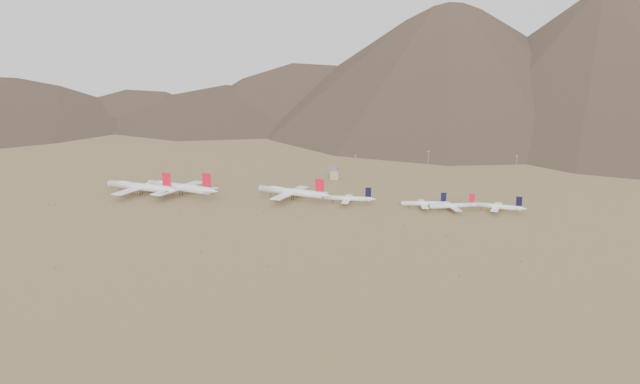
% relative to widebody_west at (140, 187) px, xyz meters
% --- Properties ---
extents(ground, '(3000.00, 3000.00, 0.00)m').
position_rel_widebody_west_xyz_m(ground, '(122.13, -26.25, -7.48)').
color(ground, '#9F8352').
rests_on(ground, ground).
extents(mountain_ridge, '(4400.00, 1000.00, 300.00)m').
position_rel_widebody_west_xyz_m(mountain_ridge, '(122.13, 873.75, 142.52)').
color(mountain_ridge, '#47362A').
rests_on(mountain_ridge, ground).
extents(widebody_west, '(71.97, 56.53, 21.69)m').
position_rel_widebody_west_xyz_m(widebody_west, '(0.00, 0.00, 0.00)').
color(widebody_west, white).
rests_on(widebody_west, ground).
extents(widebody_centre, '(72.75, 57.76, 22.33)m').
position_rel_widebody_west_xyz_m(widebody_centre, '(34.22, 3.67, 0.22)').
color(widebody_centre, white).
rests_on(widebody_centre, ground).
extents(widebody_east, '(65.62, 51.85, 19.96)m').
position_rel_widebody_west_xyz_m(widebody_east, '(130.07, 7.27, -0.60)').
color(widebody_east, white).
rests_on(widebody_east, ground).
extents(narrowbody_a, '(42.44, 30.28, 14.00)m').
position_rel_widebody_west_xyz_m(narrowbody_a, '(178.45, 3.00, -2.93)').
color(narrowbody_a, white).
rests_on(narrowbody_a, ground).
extents(narrowbody_b, '(38.82, 28.27, 12.88)m').
position_rel_widebody_west_xyz_m(narrowbody_b, '(238.76, -0.65, -3.30)').
color(narrowbody_b, white).
rests_on(narrowbody_b, ground).
extents(narrowbody_c, '(38.36, 28.66, 13.23)m').
position_rel_widebody_west_xyz_m(narrowbody_c, '(260.52, -3.86, -3.19)').
color(narrowbody_c, white).
rests_on(narrowbody_c, ground).
extents(narrowbody_d, '(40.26, 29.55, 13.46)m').
position_rel_widebody_west_xyz_m(narrowbody_d, '(294.05, -0.89, -3.11)').
color(narrowbody_d, white).
rests_on(narrowbody_d, ground).
extents(control_tower, '(8.00, 8.00, 12.00)m').
position_rel_widebody_west_xyz_m(control_tower, '(152.13, 93.75, -2.16)').
color(control_tower, tan).
rests_on(control_tower, ground).
extents(mast_far_west, '(2.00, 0.60, 25.70)m').
position_rel_widebody_west_xyz_m(mast_far_west, '(-30.01, 97.72, 6.73)').
color(mast_far_west, gray).
rests_on(mast_far_west, ground).
extents(mast_west, '(2.00, 0.60, 25.70)m').
position_rel_widebody_west_xyz_m(mast_west, '(74.63, 102.71, 6.73)').
color(mast_west, gray).
rests_on(mast_west, ground).
extents(mast_centre, '(2.00, 0.60, 25.70)m').
position_rel_widebody_west_xyz_m(mast_centre, '(172.85, 83.31, 6.73)').
color(mast_centre, gray).
rests_on(mast_centre, ground).
extents(mast_east, '(2.00, 0.60, 25.70)m').
position_rel_widebody_west_xyz_m(mast_east, '(238.64, 117.41, 6.73)').
color(mast_east, gray).
rests_on(mast_east, ground).
extents(mast_far_east, '(2.00, 0.60, 25.70)m').
position_rel_widebody_west_xyz_m(mast_far_east, '(318.56, 107.34, 6.73)').
color(mast_far_east, gray).
rests_on(mast_far_east, ground).
extents(desert_scrub, '(420.29, 172.33, 0.86)m').
position_rel_widebody_west_xyz_m(desert_scrub, '(126.88, -94.64, -7.16)').
color(desert_scrub, brown).
rests_on(desert_scrub, ground).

